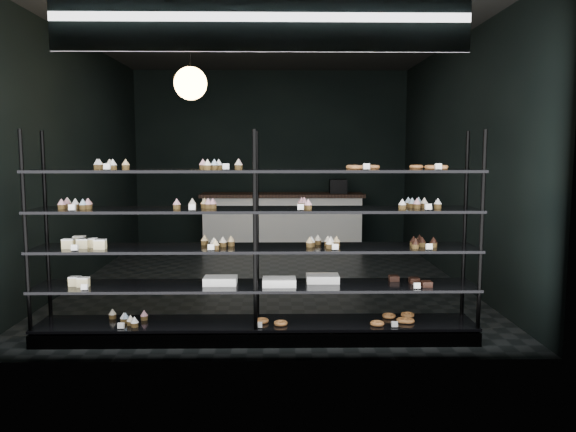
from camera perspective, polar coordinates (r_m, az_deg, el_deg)
The scene contains 5 objects.
room at distance 7.47m, azimuth -2.02°, elevation 5.63°, with size 5.01×6.01×3.20m.
display_shelf at distance 5.14m, azimuth -3.47°, elevation -5.70°, with size 4.00×0.50×1.91m.
signage at distance 4.66m, azimuth -2.77°, elevation 19.33°, with size 3.30×0.05×0.50m.
pendant_lamp at distance 6.28m, azimuth -9.88°, elevation 13.14°, with size 0.35×0.35×0.91m.
service_counter at distance 10.04m, azimuth -0.51°, elevation -0.42°, with size 2.89×0.65×1.23m.
Camera 1 is at (0.14, -7.47, 1.72)m, focal length 35.00 mm.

